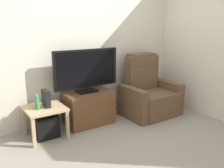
{
  "coord_description": "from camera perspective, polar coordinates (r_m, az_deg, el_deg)",
  "views": [
    {
      "loc": [
        -1.8,
        -2.46,
        1.59
      ],
      "look_at": [
        0.17,
        0.5,
        0.7
      ],
      "focal_mm": 38.44,
      "sensor_mm": 36.0,
      "label": 1
    }
  ],
  "objects": [
    {
      "name": "game_console",
      "position": [
        3.53,
        -15.43,
        -3.32
      ],
      "size": [
        0.07,
        0.2,
        0.24
      ],
      "primitive_type": "cube",
      "color": "black",
      "rests_on": "side_table"
    },
    {
      "name": "ground_plane",
      "position": [
        3.44,
        2.3,
        -13.49
      ],
      "size": [
        6.4,
        6.4,
        0.0
      ],
      "primitive_type": "plane",
      "color": "gray"
    },
    {
      "name": "wall_back",
      "position": [
        4.03,
        -7.12,
        9.8
      ],
      "size": [
        6.4,
        0.06,
        2.6
      ],
      "primitive_type": "cube",
      "color": "beige",
      "rests_on": "ground"
    },
    {
      "name": "wall_side",
      "position": [
        4.44,
        22.8,
        9.21
      ],
      "size": [
        0.06,
        4.48,
        2.6
      ],
      "primitive_type": "cube",
      "color": "beige",
      "rests_on": "ground"
    },
    {
      "name": "tv_stand",
      "position": [
        3.94,
        -5.68,
        -5.66
      ],
      "size": [
        0.76,
        0.48,
        0.53
      ],
      "color": "brown",
      "rests_on": "ground"
    },
    {
      "name": "television",
      "position": [
        3.8,
        -6.05,
        3.39
      ],
      "size": [
        1.09,
        0.2,
        0.69
      ],
      "color": "black",
      "rests_on": "tv_stand"
    },
    {
      "name": "recliner_armchair",
      "position": [
        4.37,
        8.64,
        -2.31
      ],
      "size": [
        0.98,
        0.78,
        1.08
      ],
      "rotation": [
        0.0,
        0.0,
        0.07
      ],
      "color": "brown",
      "rests_on": "ground"
    },
    {
      "name": "side_table",
      "position": [
        3.58,
        -15.71,
        -6.36
      ],
      "size": [
        0.54,
        0.54,
        0.45
      ],
      "color": "tan",
      "rests_on": "ground"
    },
    {
      "name": "subwoofer_box",
      "position": [
        3.65,
        -15.49,
        -9.55
      ],
      "size": [
        0.32,
        0.32,
        0.32
      ],
      "primitive_type": "cube",
      "color": "black",
      "rests_on": "ground"
    },
    {
      "name": "book_upright",
      "position": [
        3.48,
        -17.35,
        -4.15
      ],
      "size": [
        0.03,
        0.11,
        0.19
      ],
      "primitive_type": "cube",
      "color": "#388C4C",
      "rests_on": "side_table"
    }
  ]
}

